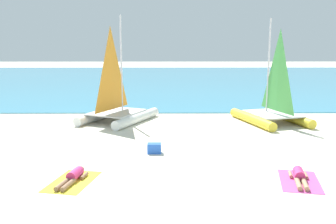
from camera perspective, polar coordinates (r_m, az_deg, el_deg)
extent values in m
plane|color=beige|center=(20.75, -0.09, -0.80)|extent=(120.00, 120.00, 0.00)
cube|color=teal|center=(41.68, -0.24, 4.83)|extent=(120.00, 40.00, 0.05)
cylinder|color=white|center=(20.49, -9.89, -0.43)|extent=(2.13, 3.91, 0.47)
cylinder|color=white|center=(19.39, -4.64, -0.92)|extent=(2.13, 3.91, 0.47)
cube|color=silver|center=(19.71, -7.65, -0.02)|extent=(3.03, 3.27, 0.06)
cylinder|color=silver|center=(19.93, -6.92, 7.07)|extent=(0.10, 0.10, 4.86)
pyramid|color=orange|center=(19.12, -8.41, 6.47)|extent=(0.94, 1.97, 4.09)
cylinder|color=yellow|center=(19.58, 12.28, -1.03)|extent=(1.52, 3.94, 0.45)
cylinder|color=yellow|center=(20.65, 17.36, -0.69)|extent=(1.52, 3.94, 0.45)
cube|color=silver|center=(19.89, 15.20, -0.24)|extent=(2.69, 3.01, 0.06)
cylinder|color=silver|center=(20.10, 14.67, 6.60)|extent=(0.09, 0.09, 4.72)
pyramid|color=#4CA54C|center=(19.31, 16.07, 5.98)|extent=(0.62, 2.01, 3.97)
cube|color=yellow|center=(11.70, -13.98, -9.95)|extent=(1.45, 2.08, 0.01)
cylinder|color=#D83372|center=(11.81, -13.60, -8.92)|extent=(0.42, 0.67, 0.30)
sphere|color=#8C6647|center=(12.17, -12.80, -8.32)|extent=(0.22, 0.22, 0.22)
cylinder|color=#8C6647|center=(11.33, -15.38, -10.28)|extent=(0.29, 0.79, 0.14)
cylinder|color=#8C6647|center=(11.25, -14.54, -10.38)|extent=(0.29, 0.79, 0.14)
cylinder|color=#8C6647|center=(12.07, -14.24, -8.99)|extent=(0.19, 0.46, 0.10)
cylinder|color=#8C6647|center=(11.89, -12.29, -9.20)|extent=(0.19, 0.46, 0.10)
cube|color=#D84C99|center=(12.02, 18.88, -9.65)|extent=(1.47, 2.09, 0.01)
cylinder|color=#D83372|center=(12.16, 18.81, -8.64)|extent=(0.42, 0.67, 0.30)
sphere|color=tan|center=(12.54, 18.58, -8.04)|extent=(0.22, 0.22, 0.22)
cylinder|color=tan|center=(11.56, 18.73, -10.04)|extent=(0.30, 0.79, 0.14)
cylinder|color=tan|center=(11.59, 19.63, -10.05)|extent=(0.30, 0.79, 0.14)
cylinder|color=tan|center=(12.30, 17.67, -8.79)|extent=(0.19, 0.46, 0.10)
cylinder|color=tan|center=(12.36, 19.72, -8.82)|extent=(0.19, 0.46, 0.10)
cube|color=blue|center=(14.11, -2.05, -5.38)|extent=(0.50, 0.36, 0.36)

